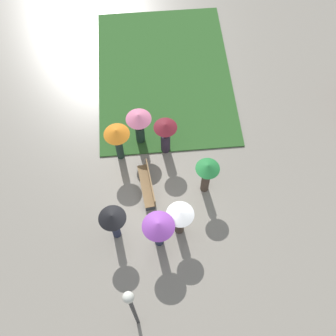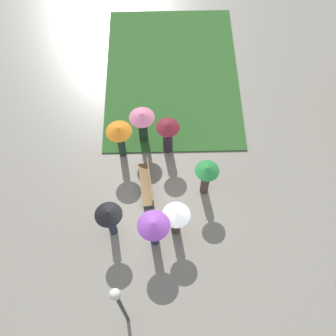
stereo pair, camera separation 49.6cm
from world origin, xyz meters
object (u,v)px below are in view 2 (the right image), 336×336
(lamp_post, at_px, (120,304))
(park_bench, at_px, (147,184))
(crowd_person_white, at_px, (176,218))
(crowd_person_black, at_px, (110,218))
(crowd_person_green, at_px, (206,175))
(crowd_person_purple, at_px, (154,227))
(crowd_person_orange, at_px, (119,134))
(crowd_person_maroon, at_px, (168,134))
(crowd_person_pink, at_px, (142,121))

(lamp_post, bearing_deg, park_bench, 172.17)
(crowd_person_white, bearing_deg, lamp_post, 24.33)
(crowd_person_black, bearing_deg, park_bench, 137.90)
(lamp_post, relative_size, crowd_person_green, 2.18)
(crowd_person_white, distance_m, crowd_person_purple, 0.92)
(crowd_person_green, bearing_deg, crowd_person_orange, 5.03)
(crowd_person_maroon, bearing_deg, crowd_person_orange, 18.37)
(crowd_person_maroon, distance_m, crowd_person_green, 2.41)
(crowd_person_orange, bearing_deg, crowd_person_white, -65.47)
(crowd_person_orange, distance_m, crowd_person_pink, 1.15)
(crowd_person_white, height_order, crowd_person_purple, crowd_person_purple)
(park_bench, height_order, crowd_person_black, crowd_person_black)
(lamp_post, xyz_separation_m, crowd_person_green, (-4.87, 2.92, -1.38))
(crowd_person_purple, bearing_deg, crowd_person_orange, -97.70)
(crowd_person_white, xyz_separation_m, crowd_person_orange, (-3.44, -2.11, 0.20))
(crowd_person_orange, height_order, crowd_person_pink, crowd_person_orange)
(crowd_person_white, xyz_separation_m, crowd_person_black, (-0.02, -2.37, 0.05))
(crowd_person_green, bearing_deg, park_bench, 30.41)
(lamp_post, bearing_deg, crowd_person_purple, 161.21)
(crowd_person_white, height_order, crowd_person_orange, crowd_person_orange)
(crowd_person_black, relative_size, crowd_person_green, 0.96)
(crowd_person_black, distance_m, crowd_person_pink, 4.29)
(crowd_person_white, distance_m, crowd_person_maroon, 3.62)
(crowd_person_black, xyz_separation_m, crowd_person_orange, (-3.42, 0.25, 0.15))
(crowd_person_black, bearing_deg, crowd_person_green, 109.31)
(crowd_person_orange, bearing_deg, crowd_person_maroon, -1.76)
(lamp_post, distance_m, crowd_person_white, 3.93)
(crowd_person_purple, distance_m, crowd_person_orange, 4.08)
(crowd_person_white, relative_size, crowd_person_orange, 0.91)
(park_bench, relative_size, crowd_person_black, 1.03)
(crowd_person_white, xyz_separation_m, crowd_person_purple, (0.42, -0.80, 0.18))
(crowd_person_white, distance_m, crowd_person_pink, 4.34)
(park_bench, height_order, crowd_person_maroon, crowd_person_maroon)
(crowd_person_maroon, distance_m, crowd_person_pink, 1.17)
(crowd_person_maroon, bearing_deg, crowd_person_green, 138.59)
(crowd_person_orange, relative_size, crowd_person_pink, 1.06)
(park_bench, bearing_deg, crowd_person_orange, -154.27)
(lamp_post, relative_size, crowd_person_pink, 2.27)
(crowd_person_maroon, bearing_deg, crowd_person_pink, -15.19)
(park_bench, distance_m, crowd_person_white, 2.22)
(crowd_person_white, bearing_deg, crowd_person_purple, -9.32)
(park_bench, distance_m, crowd_person_black, 2.35)
(crowd_person_green, bearing_deg, crowd_person_pink, -12.55)
(crowd_person_maroon, xyz_separation_m, crowd_person_pink, (-0.55, -1.02, 0.15))
(park_bench, height_order, crowd_person_orange, crowd_person_orange)
(crowd_person_orange, bearing_deg, lamp_post, -93.88)
(park_bench, relative_size, crowd_person_pink, 1.03)
(lamp_post, bearing_deg, crowd_person_black, -169.14)
(crowd_person_green, height_order, crowd_person_orange, crowd_person_orange)
(crowd_person_maroon, distance_m, crowd_person_purple, 4.09)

